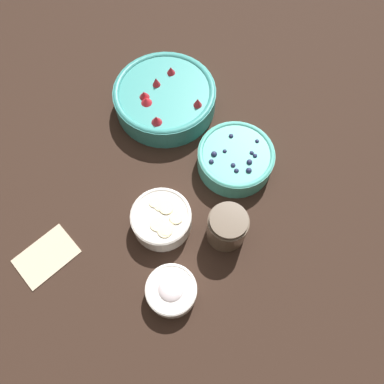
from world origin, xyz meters
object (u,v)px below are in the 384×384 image
Objects in this scene: bowl_bananas at (162,219)px; bowl_cream at (171,290)px; bowl_strawberries at (165,97)px; bowl_blueberries at (236,158)px; jar_chocolate at (227,228)px.

bowl_bananas is 0.16m from bowl_cream.
bowl_strawberries is at bearing -159.90° from bowl_bananas.
jar_chocolate is (0.18, 0.03, 0.01)m from bowl_blueberries.
bowl_bananas is at bearing -28.35° from bowl_blueberries.
bowl_blueberries is at bearing -169.20° from jar_chocolate.
bowl_strawberries is 2.47× the size of bowl_cream.
jar_chocolate reaches higher than bowl_cream.
bowl_bananas is 1.45× the size of jar_chocolate.
bowl_strawberries is 0.49m from bowl_cream.
bowl_cream is (0.14, 0.08, -0.00)m from bowl_bananas.
bowl_strawberries is 2.82× the size of jar_chocolate.
jar_chocolate reaches higher than bowl_strawberries.
bowl_strawberries is at bearing -157.05° from bowl_cream.
bowl_blueberries is 0.23m from bowl_bananas.
bowl_strawberries is 0.25m from bowl_blueberries.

